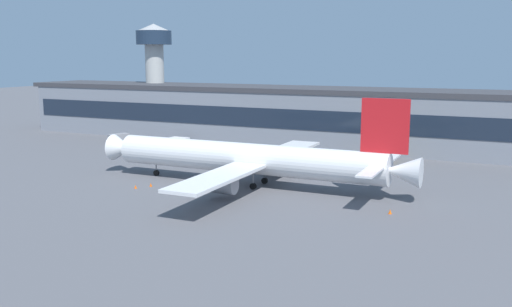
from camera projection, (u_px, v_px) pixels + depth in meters
The scene contains 10 objects.
ground_plane at pixel (231, 183), 100.07m from camera, with size 600.00×600.00×0.00m, color #56565B.
terminal_building at pixel (321, 116), 141.77m from camera, with size 176.36×19.64×14.50m.
airliner at pixel (251, 159), 96.82m from camera, with size 58.33×49.96×15.87m.
control_tower at pixel (155, 65), 165.80m from camera, with size 10.36×10.36×31.69m.
crew_van at pixel (118, 138), 144.85m from camera, with size 3.92×5.64×2.55m.
stair_truck at pixel (380, 153), 119.10m from camera, with size 3.07×6.24×3.55m.
pushback_tractor at pixel (179, 140), 143.87m from camera, with size 4.88×2.76×1.75m.
traffic_cone_0 at pixel (390, 212), 79.99m from camera, with size 0.53×0.53×0.67m, color #F2590C.
traffic_cone_1 at pixel (136, 187), 95.51m from camera, with size 0.49×0.49×0.61m, color #F2590C.
traffic_cone_2 at pixel (151, 185), 97.01m from camera, with size 0.48×0.48×0.60m, color #F2590C.
Camera 1 is at (46.31, -86.20, 22.07)m, focal length 39.40 mm.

